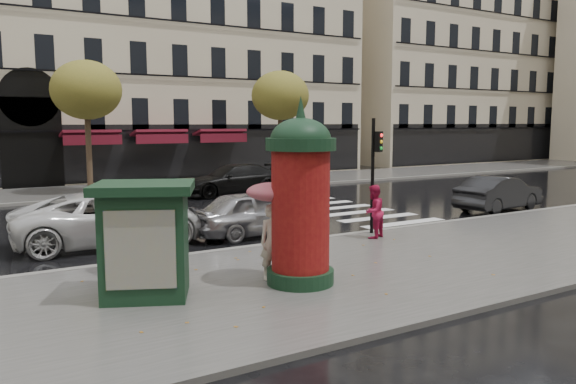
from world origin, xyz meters
TOP-DOWN VIEW (x-y plane):
  - ground at (0.00, 0.00)m, footprint 160.00×160.00m
  - near_sidewalk at (0.00, -0.50)m, footprint 90.00×7.00m
  - far_sidewalk at (0.00, 19.00)m, footprint 90.00×6.00m
  - near_kerb at (0.00, 3.00)m, footprint 90.00×0.25m
  - far_kerb at (0.00, 16.00)m, footprint 90.00×0.25m
  - zebra_crossing at (6.00, 9.60)m, footprint 3.60×11.75m
  - bldg_far_corner at (6.00, 30.00)m, footprint 26.00×14.00m
  - bldg_far_right at (34.00, 30.00)m, footprint 24.00×14.00m
  - tree_far_left at (-2.00, 18.00)m, footprint 3.40×3.40m
  - tree_far_right at (9.00, 18.00)m, footprint 3.40×3.40m
  - woman_umbrella at (-1.84, -0.26)m, footprint 1.17×1.17m
  - woman_red at (2.99, 2.09)m, footprint 0.97×0.88m
  - man_burgundy at (-4.52, 1.93)m, footprint 1.13×1.00m
  - morris_column at (-1.49, -0.85)m, footprint 1.51×1.51m
  - traffic_light at (3.48, 2.67)m, footprint 0.27×0.36m
  - newsstand at (-4.66, -0.06)m, footprint 2.41×2.26m
  - car_silver at (0.41, 4.80)m, footprint 4.36×1.85m
  - car_darkgrey at (11.39, 4.20)m, footprint 4.51×2.04m
  - car_white at (-3.87, 5.78)m, footprint 5.87×3.03m
  - car_black at (4.14, 14.41)m, footprint 5.31×2.18m

SIDE VIEW (x-z plane):
  - ground at x=0.00m, z-range 0.00..0.00m
  - zebra_crossing at x=6.00m, z-range 0.00..0.01m
  - near_sidewalk at x=0.00m, z-range 0.00..0.12m
  - far_sidewalk at x=0.00m, z-range 0.00..0.12m
  - near_kerb at x=0.00m, z-range 0.00..0.14m
  - far_kerb at x=0.00m, z-range 0.00..0.14m
  - car_darkgrey at x=11.39m, z-range 0.00..1.43m
  - car_silver at x=0.41m, z-range 0.00..1.47m
  - car_black at x=4.14m, z-range 0.00..1.54m
  - car_white at x=-3.87m, z-range 0.00..1.58m
  - woman_red at x=2.99m, z-range 0.12..1.74m
  - man_burgundy at x=-4.52m, z-range 0.12..2.06m
  - newsstand at x=-4.66m, z-range 0.15..2.46m
  - woman_umbrella at x=-1.84m, z-range 0.48..2.73m
  - morris_column at x=-1.49m, z-range 0.03..4.09m
  - traffic_light at x=3.48m, z-range 0.50..4.13m
  - tree_far_left at x=-2.00m, z-range 1.85..8.49m
  - tree_far_right at x=9.00m, z-range 1.85..8.49m
  - bldg_far_corner at x=6.00m, z-range -0.14..22.76m
  - bldg_far_right at x=34.00m, z-range -0.14..22.76m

